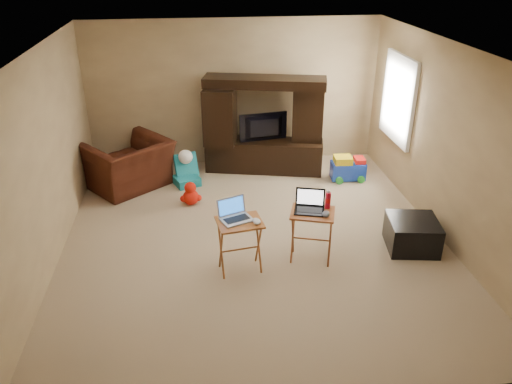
{
  "coord_description": "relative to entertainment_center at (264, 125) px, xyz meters",
  "views": [
    {
      "loc": [
        -0.71,
        -5.69,
        3.55
      ],
      "look_at": [
        0.0,
        -0.2,
        0.8
      ],
      "focal_mm": 35.0,
      "sensor_mm": 36.0,
      "label": 1
    }
  ],
  "objects": [
    {
      "name": "wall_back",
      "position": [
        -0.46,
        0.49,
        0.43
      ],
      "size": [
        5.0,
        0.0,
        5.0
      ],
      "primitive_type": "plane",
      "rotation": [
        1.57,
        0.0,
        0.0
      ],
      "color": "tan",
      "rests_on": "ground"
    },
    {
      "name": "wall_left",
      "position": [
        -2.96,
        -2.26,
        0.43
      ],
      "size": [
        0.0,
        5.5,
        5.5
      ],
      "primitive_type": "plane",
      "rotation": [
        1.57,
        0.0,
        1.57
      ],
      "color": "tan",
      "rests_on": "ground"
    },
    {
      "name": "wall_front",
      "position": [
        -0.46,
        -5.01,
        0.43
      ],
      "size": [
        5.0,
        0.0,
        5.0
      ],
      "primitive_type": "plane",
      "rotation": [
        -1.57,
        0.0,
        0.0
      ],
      "color": "tan",
      "rests_on": "ground"
    },
    {
      "name": "television",
      "position": [
        0.0,
        -0.04,
        -0.03
      ],
      "size": [
        0.84,
        0.24,
        0.48
      ],
      "primitive_type": "imported",
      "rotation": [
        0.0,
        0.0,
        3.3
      ],
      "color": "black",
      "rests_on": "entertainment_center"
    },
    {
      "name": "window_frame",
      "position": [
        2.0,
        -0.71,
        0.58
      ],
      "size": [
        0.06,
        1.14,
        1.34
      ],
      "primitive_type": "cube",
      "color": "white",
      "rests_on": "ground"
    },
    {
      "name": "tray_table_left",
      "position": [
        -0.71,
        -2.95,
        -0.48
      ],
      "size": [
        0.57,
        0.49,
        0.68
      ],
      "primitive_type": "cube",
      "rotation": [
        0.0,
        0.0,
        0.15
      ],
      "color": "#AD6729",
      "rests_on": "floor"
    },
    {
      "name": "push_toy",
      "position": [
        1.34,
        -0.58,
        -0.6
      ],
      "size": [
        0.6,
        0.45,
        0.43
      ],
      "primitive_type": null,
      "rotation": [
        0.0,
        0.0,
        -0.07
      ],
      "color": "#173BBC",
      "rests_on": "floor"
    },
    {
      "name": "mouse_right",
      "position": [
        0.31,
        -2.95,
        -0.11
      ],
      "size": [
        0.13,
        0.16,
        0.06
      ],
      "primitive_type": "ellipsoid",
      "rotation": [
        0.0,
        0.0,
        -0.32
      ],
      "color": "#45454A",
      "rests_on": "tray_table_right"
    },
    {
      "name": "floor",
      "position": [
        -0.46,
        -2.26,
        -0.82
      ],
      "size": [
        5.5,
        5.5,
        0.0
      ],
      "primitive_type": "plane",
      "color": "tan",
      "rests_on": "ground"
    },
    {
      "name": "child_rocker",
      "position": [
        -1.35,
        -0.44,
        -0.56
      ],
      "size": [
        0.51,
        0.54,
        0.5
      ],
      "primitive_type": null,
      "rotation": [
        0.0,
        0.0,
        0.36
      ],
      "color": "#187A86",
      "rests_on": "floor"
    },
    {
      "name": "laptop_left",
      "position": [
        -0.74,
        -2.92,
        -0.02
      ],
      "size": [
        0.44,
        0.4,
        0.24
      ],
      "primitive_type": "cube",
      "rotation": [
        0.0,
        0.0,
        0.38
      ],
      "color": "#A7A7AC",
      "rests_on": "tray_table_left"
    },
    {
      "name": "recliner",
      "position": [
        -2.25,
        -0.4,
        -0.43
      ],
      "size": [
        1.59,
        1.57,
        0.78
      ],
      "primitive_type": "imported",
      "rotation": [
        0.0,
        0.0,
        3.82
      ],
      "color": "#42190E",
      "rests_on": "floor"
    },
    {
      "name": "mouse_left",
      "position": [
        -0.52,
        -3.02,
        -0.11
      ],
      "size": [
        0.11,
        0.15,
        0.06
      ],
      "primitive_type": "ellipsoid",
      "rotation": [
        0.0,
        0.0,
        0.19
      ],
      "color": "silver",
      "rests_on": "tray_table_left"
    },
    {
      "name": "ceiling",
      "position": [
        -0.46,
        -2.26,
        1.68
      ],
      "size": [
        5.5,
        5.5,
        0.0
      ],
      "primitive_type": "plane",
      "rotation": [
        3.14,
        0.0,
        0.0
      ],
      "color": "silver",
      "rests_on": "ground"
    },
    {
      "name": "water_bottle",
      "position": [
        0.38,
        -2.75,
        -0.04
      ],
      "size": [
        0.07,
        0.07,
        0.21
      ],
      "primitive_type": "cylinder",
      "color": "#B30B1D",
      "rests_on": "tray_table_right"
    },
    {
      "name": "tray_table_right",
      "position": [
        0.18,
        -2.83,
        -0.48
      ],
      "size": [
        0.62,
        0.55,
        0.68
      ],
      "primitive_type": "cube",
      "rotation": [
        0.0,
        0.0,
        -0.31
      ],
      "color": "#A55428",
      "rests_on": "floor"
    },
    {
      "name": "plush_toy",
      "position": [
        -1.29,
        -1.15,
        -0.63
      ],
      "size": [
        0.34,
        0.28,
        0.37
      ],
      "primitive_type": null,
      "color": "red",
      "rests_on": "floor"
    },
    {
      "name": "wall_right",
      "position": [
        2.04,
        -2.26,
        0.43
      ],
      "size": [
        0.0,
        5.5,
        5.5
      ],
      "primitive_type": "plane",
      "rotation": [
        1.57,
        0.0,
        -1.57
      ],
      "color": "tan",
      "rests_on": "ground"
    },
    {
      "name": "ottoman",
      "position": [
        1.54,
        -2.73,
        -0.62
      ],
      "size": [
        0.71,
        0.71,
        0.4
      ],
      "primitive_type": "cube",
      "rotation": [
        0.0,
        0.0,
        -0.16
      ],
      "color": "black",
      "rests_on": "floor"
    },
    {
      "name": "entertainment_center",
      "position": [
        0.0,
        0.0,
        0.0
      ],
      "size": [
        2.06,
        0.95,
        1.63
      ],
      "primitive_type": "cube",
      "rotation": [
        0.0,
        0.0,
        -0.23
      ],
      "color": "black",
      "rests_on": "floor"
    },
    {
      "name": "laptop_right",
      "position": [
        0.14,
        -2.81,
        -0.02
      ],
      "size": [
        0.42,
        0.37,
        0.24
      ],
      "primitive_type": "cube",
      "rotation": [
        0.0,
        0.0,
        -0.28
      ],
      "color": "black",
      "rests_on": "tray_table_right"
    },
    {
      "name": "window_pane",
      "position": [
        2.02,
        -0.71,
        0.58
      ],
      "size": [
        0.0,
        1.2,
        1.2
      ],
      "primitive_type": "plane",
      "rotation": [
        1.57,
        0.0,
        -1.57
      ],
      "color": "white",
      "rests_on": "ground"
    }
  ]
}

